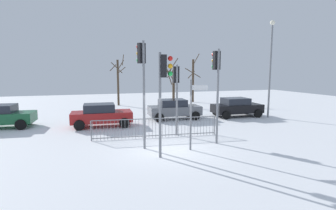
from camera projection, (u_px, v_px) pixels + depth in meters
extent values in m
plane|color=white|center=(168.00, 149.00, 12.18)|extent=(60.00, 60.00, 0.00)
cylinder|color=slate|center=(160.00, 106.00, 10.75)|extent=(0.11, 0.11, 4.32)
cube|color=black|center=(164.00, 66.00, 10.54)|extent=(0.32, 0.38, 0.90)
sphere|color=red|center=(170.00, 58.00, 10.48)|extent=(0.20, 0.20, 0.20)
sphere|color=orange|center=(170.00, 66.00, 10.52)|extent=(0.20, 0.20, 0.20)
sphere|color=green|center=(170.00, 74.00, 10.56)|extent=(0.20, 0.20, 0.20)
cylinder|color=slate|center=(177.00, 100.00, 14.57)|extent=(0.11, 0.11, 3.92)
cube|color=black|center=(176.00, 75.00, 14.55)|extent=(0.33, 0.23, 0.90)
sphere|color=red|center=(175.00, 69.00, 14.75)|extent=(0.20, 0.20, 0.20)
sphere|color=orange|center=(175.00, 75.00, 14.79)|extent=(0.20, 0.20, 0.20)
sphere|color=green|center=(175.00, 80.00, 14.83)|extent=(0.20, 0.20, 0.20)
cylinder|color=slate|center=(218.00, 97.00, 12.84)|extent=(0.11, 0.11, 4.63)
cube|color=black|center=(217.00, 60.00, 12.76)|extent=(0.34, 0.25, 0.90)
sphere|color=red|center=(214.00, 54.00, 12.95)|extent=(0.20, 0.20, 0.20)
sphere|color=orange|center=(214.00, 61.00, 12.99)|extent=(0.20, 0.20, 0.20)
sphere|color=green|center=(214.00, 67.00, 13.03)|extent=(0.20, 0.20, 0.20)
cylinder|color=slate|center=(144.00, 96.00, 11.96)|extent=(0.11, 0.11, 4.91)
cube|color=black|center=(141.00, 53.00, 11.84)|extent=(0.38, 0.32, 0.90)
sphere|color=red|center=(138.00, 47.00, 12.00)|extent=(0.20, 0.20, 0.20)
sphere|color=orange|center=(138.00, 54.00, 12.04)|extent=(0.20, 0.20, 0.20)
sphere|color=green|center=(139.00, 60.00, 12.08)|extent=(0.20, 0.20, 0.20)
cylinder|color=slate|center=(191.00, 115.00, 11.87)|extent=(0.09, 0.09, 3.20)
cube|color=white|center=(200.00, 88.00, 11.67)|extent=(0.66, 0.29, 0.22)
cube|color=slate|center=(156.00, 118.00, 14.12)|extent=(6.65, 0.68, 0.04)
cube|color=slate|center=(156.00, 135.00, 14.24)|extent=(6.65, 0.68, 0.04)
cylinder|color=slate|center=(93.00, 131.00, 13.53)|extent=(0.02, 0.02, 1.05)
cylinder|color=slate|center=(97.00, 131.00, 13.56)|extent=(0.02, 0.02, 1.05)
cylinder|color=slate|center=(100.00, 131.00, 13.60)|extent=(0.02, 0.02, 1.05)
cylinder|color=slate|center=(104.00, 130.00, 13.64)|extent=(0.02, 0.02, 1.05)
cylinder|color=slate|center=(107.00, 130.00, 13.67)|extent=(0.02, 0.02, 1.05)
cylinder|color=slate|center=(111.00, 130.00, 13.71)|extent=(0.02, 0.02, 1.05)
cylinder|color=slate|center=(115.00, 130.00, 13.75)|extent=(0.02, 0.02, 1.05)
cylinder|color=slate|center=(118.00, 130.00, 13.78)|extent=(0.02, 0.02, 1.05)
cylinder|color=slate|center=(122.00, 130.00, 13.82)|extent=(0.02, 0.02, 1.05)
cylinder|color=slate|center=(125.00, 129.00, 13.86)|extent=(0.02, 0.02, 1.05)
cylinder|color=slate|center=(129.00, 129.00, 13.89)|extent=(0.02, 0.02, 1.05)
cylinder|color=slate|center=(132.00, 129.00, 13.93)|extent=(0.02, 0.02, 1.05)
cylinder|color=slate|center=(135.00, 129.00, 13.97)|extent=(0.02, 0.02, 1.05)
cylinder|color=slate|center=(139.00, 129.00, 14.00)|extent=(0.02, 0.02, 1.05)
cylinder|color=slate|center=(142.00, 129.00, 14.04)|extent=(0.02, 0.02, 1.05)
cylinder|color=slate|center=(146.00, 129.00, 14.07)|extent=(0.02, 0.02, 1.05)
cylinder|color=slate|center=(149.00, 128.00, 14.11)|extent=(0.02, 0.02, 1.05)
cylinder|color=slate|center=(152.00, 128.00, 14.15)|extent=(0.02, 0.02, 1.05)
cylinder|color=slate|center=(156.00, 128.00, 14.18)|extent=(0.02, 0.02, 1.05)
cylinder|color=slate|center=(159.00, 128.00, 14.22)|extent=(0.02, 0.02, 1.05)
cylinder|color=slate|center=(162.00, 128.00, 14.26)|extent=(0.02, 0.02, 1.05)
cylinder|color=slate|center=(166.00, 128.00, 14.29)|extent=(0.02, 0.02, 1.05)
cylinder|color=slate|center=(169.00, 128.00, 14.33)|extent=(0.02, 0.02, 1.05)
cylinder|color=slate|center=(172.00, 127.00, 14.37)|extent=(0.02, 0.02, 1.05)
cylinder|color=slate|center=(175.00, 127.00, 14.40)|extent=(0.02, 0.02, 1.05)
cylinder|color=slate|center=(179.00, 127.00, 14.44)|extent=(0.02, 0.02, 1.05)
cylinder|color=slate|center=(182.00, 127.00, 14.48)|extent=(0.02, 0.02, 1.05)
cylinder|color=slate|center=(185.00, 127.00, 14.51)|extent=(0.02, 0.02, 1.05)
cylinder|color=slate|center=(188.00, 127.00, 14.55)|extent=(0.02, 0.02, 1.05)
cylinder|color=slate|center=(191.00, 127.00, 14.59)|extent=(0.02, 0.02, 1.05)
cylinder|color=slate|center=(194.00, 126.00, 14.62)|extent=(0.02, 0.02, 1.05)
cylinder|color=slate|center=(197.00, 126.00, 14.66)|extent=(0.02, 0.02, 1.05)
cylinder|color=slate|center=(201.00, 126.00, 14.70)|extent=(0.02, 0.02, 1.05)
cylinder|color=slate|center=(204.00, 126.00, 14.73)|extent=(0.02, 0.02, 1.05)
cylinder|color=slate|center=(207.00, 126.00, 14.77)|extent=(0.02, 0.02, 1.05)
cylinder|color=slate|center=(210.00, 126.00, 14.80)|extent=(0.02, 0.02, 1.05)
cylinder|color=slate|center=(213.00, 126.00, 14.84)|extent=(0.02, 0.02, 1.05)
cylinder|color=slate|center=(91.00, 131.00, 13.51)|extent=(0.06, 0.06, 1.05)
cylinder|color=slate|center=(214.00, 125.00, 14.86)|extent=(0.06, 0.06, 1.05)
cube|color=black|center=(237.00, 108.00, 20.71)|extent=(3.85, 1.82, 0.65)
cube|color=#1E232D|center=(235.00, 101.00, 20.59)|extent=(1.95, 1.56, 0.55)
cylinder|color=black|center=(246.00, 110.00, 21.92)|extent=(0.65, 0.24, 0.64)
cylinder|color=black|center=(258.00, 113.00, 20.29)|extent=(0.65, 0.24, 0.64)
cylinder|color=black|center=(216.00, 112.00, 21.20)|extent=(0.65, 0.24, 0.64)
cylinder|color=black|center=(226.00, 115.00, 19.58)|extent=(0.65, 0.24, 0.64)
cube|color=maroon|center=(102.00, 117.00, 17.04)|extent=(3.86, 1.85, 0.65)
cube|color=#1E232D|center=(99.00, 108.00, 16.93)|extent=(1.96, 1.57, 0.55)
cylinder|color=black|center=(122.00, 118.00, 18.25)|extent=(0.65, 0.25, 0.64)
cylinder|color=black|center=(124.00, 123.00, 16.62)|extent=(0.65, 0.25, 0.64)
cylinder|color=black|center=(81.00, 120.00, 17.55)|extent=(0.65, 0.25, 0.64)
cylinder|color=black|center=(79.00, 125.00, 15.93)|extent=(0.65, 0.25, 0.64)
cube|color=#195933|center=(1.00, 118.00, 16.60)|extent=(3.94, 2.04, 0.65)
cylinder|color=black|center=(29.00, 120.00, 17.75)|extent=(0.66, 0.28, 0.64)
cylinder|color=black|center=(21.00, 125.00, 16.10)|extent=(0.66, 0.28, 0.64)
cube|color=slate|center=(174.00, 110.00, 19.66)|extent=(3.87, 1.85, 0.65)
cube|color=#1E232D|center=(173.00, 103.00, 19.55)|extent=(1.96, 1.58, 0.55)
cylinder|color=black|center=(188.00, 112.00, 20.86)|extent=(0.65, 0.25, 0.64)
cylinder|color=black|center=(196.00, 116.00, 19.23)|extent=(0.65, 0.25, 0.64)
cylinder|color=black|center=(154.00, 114.00, 20.17)|extent=(0.65, 0.25, 0.64)
cylinder|color=black|center=(159.00, 117.00, 18.54)|extent=(0.65, 0.25, 0.64)
cylinder|color=slate|center=(270.00, 72.00, 19.98)|extent=(0.14, 0.14, 6.98)
sphere|color=#F2EACC|center=(273.00, 23.00, 19.51)|extent=(0.36, 0.36, 0.36)
cylinder|color=#473828|center=(174.00, 88.00, 26.66)|extent=(0.25, 0.25, 3.65)
cylinder|color=#473828|center=(169.00, 76.00, 26.23)|extent=(0.35, 1.15, 1.67)
cylinder|color=#473828|center=(170.00, 74.00, 26.15)|extent=(0.49, 1.05, 1.14)
cylinder|color=#473828|center=(171.00, 70.00, 26.64)|extent=(0.69, 0.55, 0.92)
cylinder|color=#473828|center=(172.00, 72.00, 26.89)|extent=(1.02, 0.22, 1.15)
cylinder|color=#473828|center=(173.00, 66.00, 26.87)|extent=(1.09, 0.27, 1.57)
cylinder|color=#473828|center=(193.00, 81.00, 29.94)|extent=(0.25, 0.25, 4.82)
cylinder|color=#473828|center=(196.00, 59.00, 29.87)|extent=(0.36, 0.98, 1.15)
cylinder|color=#473828|center=(191.00, 75.00, 30.23)|extent=(0.90, 0.17, 0.89)
cylinder|color=#473828|center=(193.00, 73.00, 28.99)|extent=(1.61, 0.79, 1.07)
cylinder|color=#473828|center=(118.00, 83.00, 27.09)|extent=(0.22, 0.22, 4.66)
cylinder|color=#473828|center=(121.00, 71.00, 27.42)|extent=(0.88, 0.85, 0.77)
cylinder|color=#473828|center=(117.00, 68.00, 26.36)|extent=(1.10, 0.39, 1.09)
cylinder|color=#473828|center=(123.00, 60.00, 26.96)|extent=(0.08, 1.14, 1.07)
cylinder|color=#473828|center=(113.00, 68.00, 27.09)|extent=(0.78, 0.95, 0.71)
cylinder|color=#473828|center=(120.00, 66.00, 27.24)|extent=(0.70, 0.72, 1.12)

